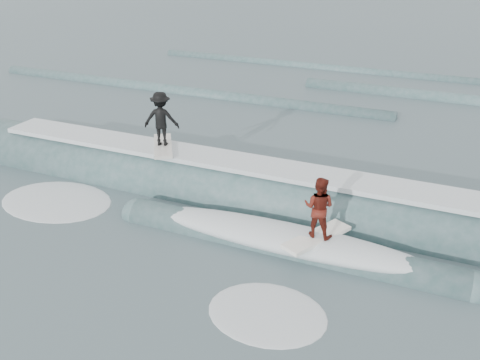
% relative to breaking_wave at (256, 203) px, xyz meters
% --- Properties ---
extents(ground, '(160.00, 160.00, 0.00)m').
position_rel_breaking_wave_xyz_m(ground, '(-0.20, -4.12, -0.04)').
color(ground, '#3B4E56').
rests_on(ground, ground).
extents(breaking_wave, '(24.15, 3.95, 2.33)m').
position_rel_breaking_wave_xyz_m(breaking_wave, '(0.00, 0.00, 0.00)').
color(breaking_wave, '#335756').
rests_on(breaking_wave, ground).
extents(surfer_black, '(1.53, 1.99, 1.80)m').
position_rel_breaking_wave_xyz_m(surfer_black, '(-3.31, 0.24, 2.07)').
color(surfer_black, silver).
rests_on(surfer_black, ground).
extents(surfer_red, '(1.38, 2.04, 1.68)m').
position_rel_breaking_wave_xyz_m(surfer_red, '(2.43, -1.96, 1.22)').
color(surfer_red, white).
rests_on(surfer_red, ground).
extents(whitewater, '(12.64, 8.68, 0.10)m').
position_rel_breaking_wave_xyz_m(whitewater, '(-0.29, -5.34, -0.04)').
color(whitewater, silver).
rests_on(whitewater, ground).
extents(far_swells, '(38.74, 8.65, 0.80)m').
position_rel_breaking_wave_xyz_m(far_swells, '(0.19, 13.53, -0.04)').
color(far_swells, '#335756').
rests_on(far_swells, ground).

